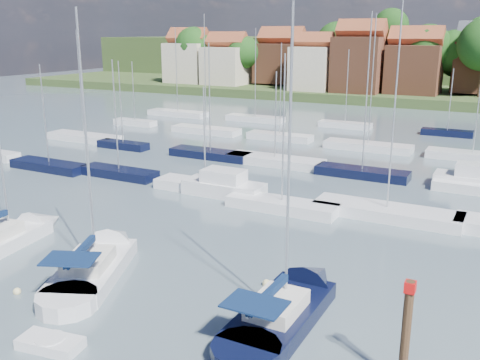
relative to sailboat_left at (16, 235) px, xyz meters
The scene contains 11 objects.
ground 37.48m from the sailboat_left, 70.55° to the left, with size 260.00×260.00×0.00m, color #4F636B.
sailboat_left is the anchor object (origin of this frame).
sailboat_centre 7.74m from the sailboat_left, ahead, with size 7.42×11.99×15.90m.
sailboat_navy 19.72m from the sailboat_left, ahead, with size 3.08×11.47×15.88m.
tender 14.16m from the sailboat_left, 34.80° to the right, with size 3.00×1.73×0.61m.
timber_piling 26.00m from the sailboat_left, ahead, with size 0.40×0.40×6.68m.
buoy_c 8.05m from the sailboat_left, 40.31° to the right, with size 0.42×0.42×0.42m, color beige.
buoy_d 14.19m from the sailboat_left, 34.80° to the right, with size 0.47×0.47×0.47m, color beige.
buoy_e 17.54m from the sailboat_left, ahead, with size 0.46×0.46×0.46m, color beige.
marina_field 33.71m from the sailboat_left, 64.73° to the left, with size 79.62×41.41×15.93m.
far_shore_town 128.92m from the sailboat_left, 83.44° to the left, with size 212.46×90.00×22.27m.
Camera 1 is at (16.04, -17.80, 13.34)m, focal length 40.00 mm.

